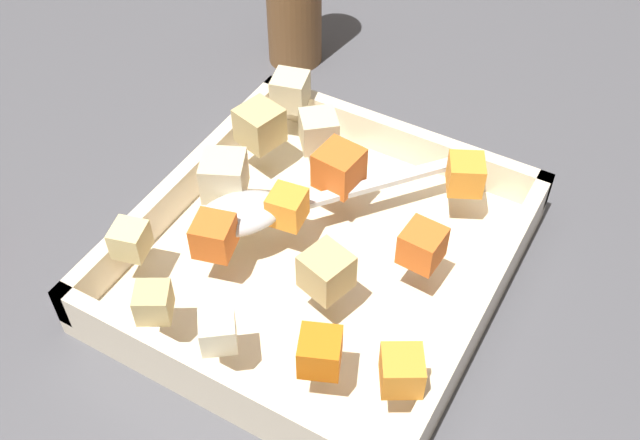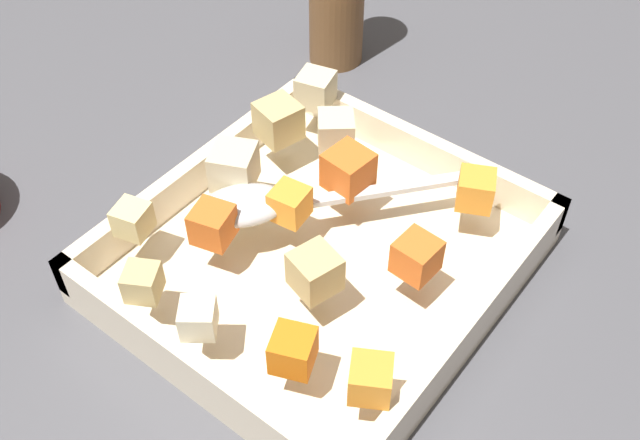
# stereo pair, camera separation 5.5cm
# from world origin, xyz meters

# --- Properties ---
(ground_plane) EXTENTS (4.00, 4.00, 0.00)m
(ground_plane) POSITION_xyz_m (0.00, 0.00, 0.00)
(ground_plane) COLOR #4C4C51
(baking_dish) EXTENTS (0.29, 0.27, 0.05)m
(baking_dish) POSITION_xyz_m (0.01, 0.02, 0.01)
(baking_dish) COLOR beige
(baking_dish) RESTS_ON ground_plane
(carrot_chunk_far_left) EXTENTS (0.04, 0.04, 0.03)m
(carrot_chunk_far_left) POSITION_xyz_m (-0.04, 0.01, 0.06)
(carrot_chunk_far_left) COLOR orange
(carrot_chunk_far_left) RESTS_ON baking_dish
(carrot_chunk_near_right) EXTENTS (0.04, 0.04, 0.03)m
(carrot_chunk_near_right) POSITION_xyz_m (0.10, 0.13, 0.06)
(carrot_chunk_near_right) COLOR orange
(carrot_chunk_near_right) RESTS_ON baking_dish
(carrot_chunk_far_right) EXTENTS (0.03, 0.03, 0.03)m
(carrot_chunk_far_right) POSITION_xyz_m (-0.00, 0.09, 0.06)
(carrot_chunk_far_right) COLOR orange
(carrot_chunk_far_right) RESTS_ON baking_dish
(carrot_chunk_mid_right) EXTENTS (0.03, 0.03, 0.03)m
(carrot_chunk_mid_right) POSITION_xyz_m (0.11, 0.07, 0.06)
(carrot_chunk_mid_right) COLOR orange
(carrot_chunk_mid_right) RESTS_ON baking_dish
(carrot_chunk_rim_edge) EXTENTS (0.04, 0.04, 0.03)m
(carrot_chunk_rim_edge) POSITION_xyz_m (-0.08, 0.09, 0.06)
(carrot_chunk_rim_edge) COLOR orange
(carrot_chunk_rim_edge) RESTS_ON baking_dish
(carrot_chunk_under_handle) EXTENTS (0.03, 0.03, 0.03)m
(carrot_chunk_under_handle) POSITION_xyz_m (0.06, -0.04, 0.06)
(carrot_chunk_under_handle) COLOR orange
(carrot_chunk_under_handle) RESTS_ON baking_dish
(carrot_chunk_heap_side) EXTENTS (0.03, 0.03, 0.03)m
(carrot_chunk_heap_side) POSITION_xyz_m (0.01, -0.01, 0.06)
(carrot_chunk_heap_side) COLOR orange
(carrot_chunk_heap_side) RESTS_ON baking_dish
(potato_chunk_heap_top) EXTENTS (0.04, 0.04, 0.03)m
(potato_chunk_heap_top) POSITION_xyz_m (-0.07, -0.03, 0.06)
(potato_chunk_heap_top) COLOR beige
(potato_chunk_heap_top) RESTS_ON baking_dish
(potato_chunk_center) EXTENTS (0.04, 0.04, 0.03)m
(potato_chunk_center) POSITION_xyz_m (-0.11, -0.08, 0.06)
(potato_chunk_center) COLOR beige
(potato_chunk_center) RESTS_ON baking_dish
(potato_chunk_back_center) EXTENTS (0.03, 0.03, 0.02)m
(potato_chunk_back_center) POSITION_xyz_m (0.13, 0.01, 0.06)
(potato_chunk_back_center) COLOR beige
(potato_chunk_back_center) RESTS_ON baking_dish
(potato_chunk_front_center) EXTENTS (0.04, 0.04, 0.03)m
(potato_chunk_front_center) POSITION_xyz_m (-0.05, -0.08, 0.06)
(potato_chunk_front_center) COLOR tan
(potato_chunk_front_center) RESTS_ON baking_dish
(potato_chunk_corner_se) EXTENTS (0.04, 0.04, 0.03)m
(potato_chunk_corner_se) POSITION_xyz_m (0.05, 0.05, 0.06)
(potato_chunk_corner_se) COLOR tan
(potato_chunk_corner_se) RESTS_ON baking_dish
(potato_chunk_corner_sw) EXTENTS (0.04, 0.04, 0.03)m
(potato_chunk_corner_sw) POSITION_xyz_m (0.01, -0.07, 0.06)
(potato_chunk_corner_sw) COLOR beige
(potato_chunk_corner_sw) RESTS_ON baking_dish
(potato_chunk_near_spoon) EXTENTS (0.03, 0.03, 0.02)m
(potato_chunk_near_spoon) POSITION_xyz_m (0.10, -0.09, 0.06)
(potato_chunk_near_spoon) COLOR #E0CC89
(potato_chunk_near_spoon) RESTS_ON baking_dish
(potato_chunk_near_left) EXTENTS (0.03, 0.03, 0.02)m
(potato_chunk_near_left) POSITION_xyz_m (0.13, -0.04, 0.06)
(potato_chunk_near_left) COLOR tan
(potato_chunk_near_left) RESTS_ON baking_dish
(serving_spoon) EXTENTS (0.19, 0.16, 0.02)m
(serving_spoon) POSITION_xyz_m (0.02, -0.03, 0.06)
(serving_spoon) COLOR silver
(serving_spoon) RESTS_ON baking_dish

